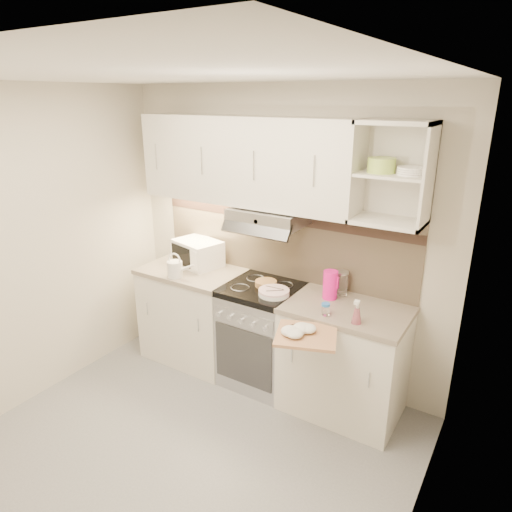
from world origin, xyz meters
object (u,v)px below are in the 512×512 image
(microwave, at_px, (198,253))
(electric_range, at_px, (262,334))
(pink_pitcher, at_px, (330,285))
(cutting_board, at_px, (306,335))
(plate_stack, at_px, (274,292))
(glass_jar, at_px, (342,283))
(spray_bottle, at_px, (357,314))
(watering_can, at_px, (176,268))

(microwave, bearing_deg, electric_range, 5.62)
(pink_pitcher, height_order, cutting_board, pink_pitcher)
(electric_range, relative_size, microwave, 1.86)
(plate_stack, xyz_separation_m, pink_pitcher, (0.40, 0.18, 0.09))
(pink_pitcher, xyz_separation_m, cutting_board, (0.08, -0.58, -0.14))
(plate_stack, bearing_deg, glass_jar, 33.83)
(electric_range, relative_size, spray_bottle, 4.79)
(glass_jar, bearing_deg, watering_can, -162.96)
(microwave, relative_size, glass_jar, 2.49)
(microwave, height_order, cutting_board, microwave)
(microwave, bearing_deg, glass_jar, 17.64)
(plate_stack, relative_size, glass_jar, 1.27)
(microwave, relative_size, plate_stack, 1.96)
(plate_stack, xyz_separation_m, cutting_board, (0.48, -0.40, -0.05))
(watering_can, bearing_deg, glass_jar, 2.87)
(glass_jar, bearing_deg, cutting_board, -87.01)
(glass_jar, distance_m, spray_bottle, 0.49)
(electric_range, height_order, cutting_board, electric_range)
(electric_range, distance_m, cutting_board, 0.92)
(pink_pitcher, distance_m, cutting_board, 0.60)
(microwave, distance_m, spray_bottle, 1.70)
(microwave, relative_size, cutting_board, 1.20)
(electric_range, height_order, plate_stack, plate_stack)
(watering_can, distance_m, spray_bottle, 1.64)
(watering_can, relative_size, plate_stack, 1.04)
(electric_range, bearing_deg, glass_jar, 18.00)
(watering_can, bearing_deg, plate_stack, -6.77)
(watering_can, xyz_separation_m, cutting_board, (1.40, -0.28, -0.11))
(pink_pitcher, xyz_separation_m, glass_jar, (0.05, 0.12, -0.02))
(spray_bottle, bearing_deg, microwave, 161.49)
(glass_jar, xyz_separation_m, cutting_board, (0.04, -0.70, -0.13))
(electric_range, relative_size, cutting_board, 2.23)
(pink_pitcher, relative_size, spray_bottle, 1.21)
(electric_range, xyz_separation_m, cutting_board, (0.65, -0.50, 0.42))
(pink_pitcher, bearing_deg, cutting_board, -86.13)
(glass_jar, height_order, cutting_board, glass_jar)
(electric_range, bearing_deg, cutting_board, -37.39)
(cutting_board, bearing_deg, microwave, 136.30)
(electric_range, xyz_separation_m, pink_pitcher, (0.57, 0.08, 0.56))
(plate_stack, height_order, glass_jar, glass_jar)
(watering_can, bearing_deg, pink_pitcher, -1.39)
(plate_stack, bearing_deg, cutting_board, -39.67)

